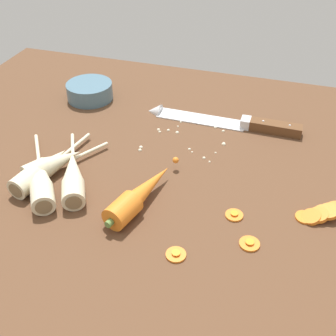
{
  "coord_description": "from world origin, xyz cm",
  "views": [
    {
      "loc": [
        18.36,
        -61.37,
        49.12
      ],
      "look_at": [
        0.0,
        -2.0,
        1.5
      ],
      "focal_mm": 44.99,
      "sensor_mm": 36.0,
      "label": 1
    }
  ],
  "objects": [
    {
      "name": "carrot_slice_stray_mid",
      "position": [
        17.27,
        -15.08,
        0.36
      ],
      "size": [
        3.23,
        3.23,
        0.7
      ],
      "color": "orange",
      "rests_on": "ground_plane"
    },
    {
      "name": "carrot_slice_stray_near",
      "position": [
        6.98,
        -20.55,
        0.36
      ],
      "size": [
        3.13,
        3.13,
        0.7
      ],
      "color": "orange",
      "rests_on": "ground_plane"
    },
    {
      "name": "parsnip_back",
      "position": [
        -20.62,
        -12.37,
        1.98
      ],
      "size": [
        15.48,
        21.02,
        4.0
      ],
      "color": "beige",
      "rests_on": "ground_plane"
    },
    {
      "name": "carrot_slice_stack",
      "position": [
        27.48,
        -5.73,
        0.97
      ],
      "size": [
        7.76,
        5.1,
        3.29
      ],
      "color": "orange",
      "rests_on": "ground_plane"
    },
    {
      "name": "parsnip_front",
      "position": [
        -21.84,
        -9.83,
        1.98
      ],
      "size": [
        6.17,
        21.16,
        4.0
      ],
      "color": "beige",
      "rests_on": "ground_plane"
    },
    {
      "name": "parsnip_mid_right",
      "position": [
        -15.49,
        -9.89,
        1.98
      ],
      "size": [
        12.72,
        20.95,
        4.0
      ],
      "color": "beige",
      "rests_on": "ground_plane"
    },
    {
      "name": "ground_plane",
      "position": [
        0.0,
        0.0,
        -2.0
      ],
      "size": [
        120.0,
        90.0,
        4.0
      ],
      "primitive_type": "cube",
      "color": "brown"
    },
    {
      "name": "whole_carrot",
      "position": [
        -2.18,
        -11.27,
        2.1
      ],
      "size": [
        8.38,
        20.11,
        4.2
      ],
      "color": "orange",
      "rests_on": "ground_plane"
    },
    {
      "name": "carrot_slice_stray_far",
      "position": [
        13.88,
        -9.47,
        0.36
      ],
      "size": [
        3.01,
        3.01,
        0.7
      ],
      "color": "orange",
      "rests_on": "ground_plane"
    },
    {
      "name": "prep_bowl",
      "position": [
        -26.99,
        21.07,
        2.15
      ],
      "size": [
        11.0,
        11.0,
        4.0
      ],
      "color": "slate",
      "rests_on": "ground_plane"
    },
    {
      "name": "chefs_knife",
      "position": [
        5.44,
        19.16,
        0.65
      ],
      "size": [
        34.76,
        4.77,
        4.18
      ],
      "color": "silver",
      "rests_on": "ground_plane"
    },
    {
      "name": "parsnip_mid_left",
      "position": [
        -20.56,
        -7.66,
        1.98
      ],
      "size": [
        11.1,
        16.54,
        4.0
      ],
      "color": "beige",
      "rests_on": "ground_plane"
    },
    {
      "name": "mince_crumbs",
      "position": [
        0.02,
        10.6,
        0.35
      ],
      "size": [
        16.82,
        14.22,
        0.87
      ],
      "color": "beige",
      "rests_on": "ground_plane"
    }
  ]
}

